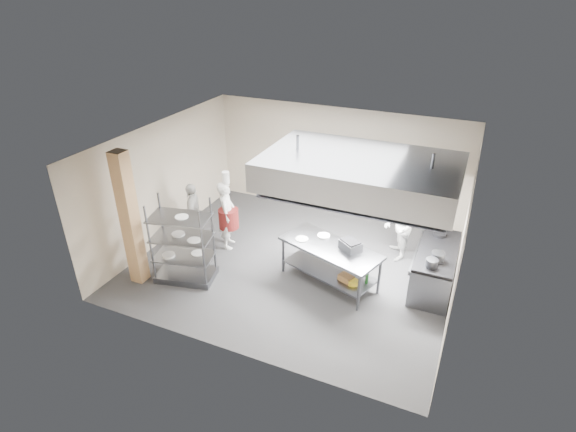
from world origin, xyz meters
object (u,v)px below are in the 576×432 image
at_px(pass_rack, 182,241).
at_px(cooking_range, 435,268).
at_px(stockpot, 438,257).
at_px(chef_head, 227,215).
at_px(island, 330,264).
at_px(griddle, 350,246).
at_px(chef_plating, 194,213).
at_px(chef_line, 399,226).

distance_m(pass_rack, cooking_range, 5.45).
height_order(pass_rack, stockpot, pass_rack).
bearing_deg(chef_head, island, -121.23).
bearing_deg(griddle, chef_plating, -148.70).
bearing_deg(chef_plating, griddle, 61.97).
height_order(island, chef_head, chef_head).
relative_size(island, cooking_range, 1.10).
distance_m(chef_line, chef_plating, 4.97).
bearing_deg(griddle, stockpot, 46.50).
bearing_deg(griddle, chef_line, 101.06).
xyz_separation_m(pass_rack, stockpot, (5.10, 1.50, 0.05)).
xyz_separation_m(island, cooking_range, (2.11, 0.82, -0.04)).
height_order(chef_plating, stockpot, chef_plating).
bearing_deg(island, chef_plating, -166.28).
distance_m(island, griddle, 0.70).
xyz_separation_m(chef_plating, stockpot, (5.82, 0.05, 0.21)).
height_order(griddle, stockpot, griddle).
xyz_separation_m(island, pass_rack, (-2.96, -1.13, 0.49)).
bearing_deg(stockpot, island, -170.11).
xyz_separation_m(pass_rack, cooking_range, (5.07, 1.94, -0.52)).
distance_m(chef_head, griddle, 3.24).
relative_size(cooking_range, griddle, 4.80).
distance_m(cooking_range, chef_line, 1.32).
relative_size(pass_rack, chef_line, 1.14).
bearing_deg(chef_plating, island, 60.99).
height_order(cooking_range, chef_head, chef_head).
relative_size(chef_head, griddle, 4.15).
bearing_deg(pass_rack, chef_plating, 103.42).
xyz_separation_m(cooking_range, chef_line, (-0.98, 0.79, 0.41)).
distance_m(island, chef_head, 2.85).
relative_size(pass_rack, stockpot, 7.01).
bearing_deg(island, stockpot, 28.63).
bearing_deg(griddle, cooking_range, 60.25).
bearing_deg(chef_line, stockpot, 20.08).
relative_size(island, chef_plating, 1.40).
distance_m(cooking_range, chef_plating, 5.82).
xyz_separation_m(chef_line, stockpot, (1.01, -1.23, 0.17)).
relative_size(chef_line, griddle, 3.97).
relative_size(pass_rack, chef_plating, 1.20).
xyz_separation_m(chef_plating, griddle, (4.10, -0.29, 0.22)).
relative_size(chef_head, chef_line, 1.04).
height_order(island, chef_line, chef_line).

